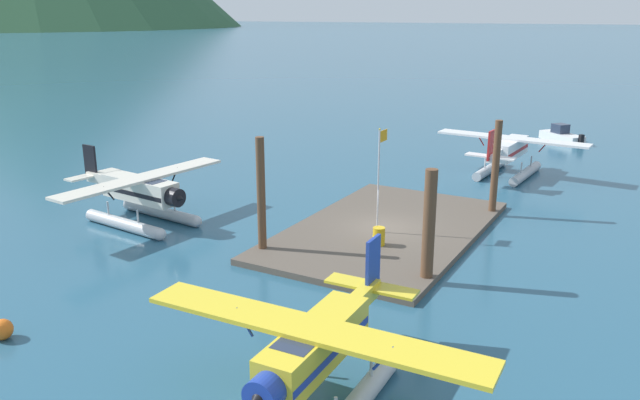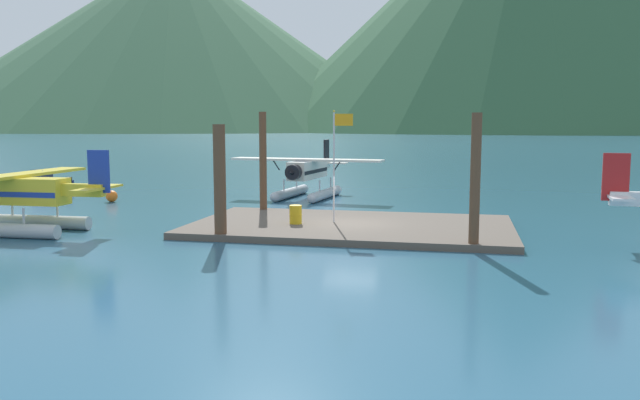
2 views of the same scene
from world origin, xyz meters
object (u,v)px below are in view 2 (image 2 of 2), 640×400
Objects in this scene: fuel_drum at (296,214)px; mooring_buoy at (112,196)px; boat_navy_open_west at (44,183)px; seaplane_cream_bow_left at (307,175)px; seaplane_yellow_port_aft at (16,199)px; flagpole at (337,152)px.

mooring_buoy is (-14.28, 8.01, -0.37)m from fuel_drum.
mooring_buoy is 0.15× the size of boat_navy_open_west.
seaplane_cream_bow_left is (-2.52, 12.81, 0.84)m from fuel_drum.
boat_navy_open_west is at bearing 146.44° from mooring_buoy.
fuel_drum is 0.08× the size of seaplane_yellow_port_aft.
fuel_drum is 13.08m from seaplane_cream_bow_left.
flagpole is 7.19× the size of mooring_buoy.
flagpole is 3.53m from fuel_drum.
flagpole is 0.51× the size of seaplane_cream_bow_left.
boat_navy_open_west is (-25.52, 13.42, -3.17)m from flagpole.
mooring_buoy is at bearing 150.72° from fuel_drum.
seaplane_yellow_port_aft is at bearing -121.05° from seaplane_cream_bow_left.
seaplane_cream_bow_left reaches higher than mooring_buoy.
boat_navy_open_west is (-23.71, 14.26, -0.25)m from fuel_drum.
flagpole is at bearing 16.99° from seaplane_yellow_port_aft.
seaplane_cream_bow_left is at bearing 109.86° from flagpole.
flagpole reaches higher than seaplane_cream_bow_left.
seaplane_yellow_port_aft is 21.11m from boat_navy_open_west.
fuel_drum is at bearing -78.88° from seaplane_cream_bow_left.
flagpole is 1.09× the size of boat_navy_open_west.
seaplane_yellow_port_aft reaches higher than boat_navy_open_west.
seaplane_cream_bow_left is (11.76, 4.80, 1.21)m from mooring_buoy.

